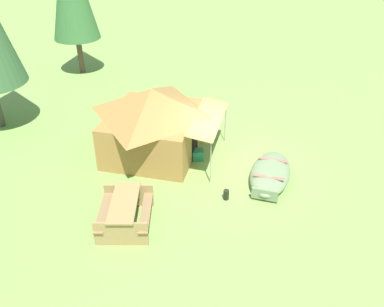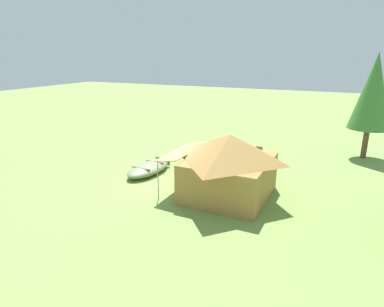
{
  "view_description": "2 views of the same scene",
  "coord_description": "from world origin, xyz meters",
  "px_view_note": "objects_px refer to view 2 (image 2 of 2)",
  "views": [
    {
      "loc": [
        -11.98,
        -1.41,
        7.94
      ],
      "look_at": [
        -0.7,
        1.11,
        0.74
      ],
      "focal_mm": 39.79,
      "sensor_mm": 36.0,
      "label": 1
    },
    {
      "loc": [
        11.32,
        6.28,
        5.2
      ],
      "look_at": [
        -0.42,
        0.83,
        1.26
      ],
      "focal_mm": 30.56,
      "sensor_mm": 36.0,
      "label": 2
    }
  ],
  "objects_px": {
    "fuel_can": "(185,165)",
    "beached_rowboat": "(148,168)",
    "cooler_box": "(193,184)",
    "picnic_table": "(247,155)",
    "pine_tree_back_right": "(373,92)",
    "canvas_cabin_tent": "(229,165)"
  },
  "relations": [
    {
      "from": "beached_rowboat",
      "to": "fuel_can",
      "type": "distance_m",
      "value": 1.79
    },
    {
      "from": "picnic_table",
      "to": "pine_tree_back_right",
      "type": "xyz_separation_m",
      "value": [
        -3.73,
        5.2,
        2.93
      ]
    },
    {
      "from": "beached_rowboat",
      "to": "canvas_cabin_tent",
      "type": "bearing_deg",
      "value": 78.55
    },
    {
      "from": "canvas_cabin_tent",
      "to": "picnic_table",
      "type": "height_order",
      "value": "canvas_cabin_tent"
    },
    {
      "from": "canvas_cabin_tent",
      "to": "fuel_can",
      "type": "relative_size",
      "value": 12.47
    },
    {
      "from": "picnic_table",
      "to": "pine_tree_back_right",
      "type": "distance_m",
      "value": 7.04
    },
    {
      "from": "cooler_box",
      "to": "fuel_can",
      "type": "bearing_deg",
      "value": -146.31
    },
    {
      "from": "beached_rowboat",
      "to": "picnic_table",
      "type": "bearing_deg",
      "value": 128.92
    },
    {
      "from": "beached_rowboat",
      "to": "picnic_table",
      "type": "relative_size",
      "value": 1.29
    },
    {
      "from": "fuel_can",
      "to": "beached_rowboat",
      "type": "bearing_deg",
      "value": -42.97
    },
    {
      "from": "beached_rowboat",
      "to": "pine_tree_back_right",
      "type": "distance_m",
      "value": 11.67
    },
    {
      "from": "cooler_box",
      "to": "pine_tree_back_right",
      "type": "distance_m",
      "value": 10.35
    },
    {
      "from": "picnic_table",
      "to": "cooler_box",
      "type": "distance_m",
      "value": 3.92
    },
    {
      "from": "cooler_box",
      "to": "fuel_can",
      "type": "relative_size",
      "value": 1.39
    },
    {
      "from": "beached_rowboat",
      "to": "fuel_can",
      "type": "xyz_separation_m",
      "value": [
        -1.31,
        1.22,
        -0.08
      ]
    },
    {
      "from": "beached_rowboat",
      "to": "pine_tree_back_right",
      "type": "height_order",
      "value": "pine_tree_back_right"
    },
    {
      "from": "picnic_table",
      "to": "pine_tree_back_right",
      "type": "relative_size",
      "value": 0.39
    },
    {
      "from": "fuel_can",
      "to": "canvas_cabin_tent",
      "type": "bearing_deg",
      "value": 53.46
    },
    {
      "from": "beached_rowboat",
      "to": "cooler_box",
      "type": "xyz_separation_m",
      "value": [
        0.68,
        2.54,
        -0.06
      ]
    },
    {
      "from": "picnic_table",
      "to": "fuel_can",
      "type": "bearing_deg",
      "value": -55.79
    },
    {
      "from": "canvas_cabin_tent",
      "to": "cooler_box",
      "type": "distance_m",
      "value": 1.9
    },
    {
      "from": "beached_rowboat",
      "to": "canvas_cabin_tent",
      "type": "xyz_separation_m",
      "value": [
        0.83,
        4.11,
        1.01
      ]
    }
  ]
}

